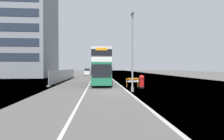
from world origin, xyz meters
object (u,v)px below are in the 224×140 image
object	(u,v)px
red_pillar_postbox	(142,81)
car_oncoming_near	(102,74)
roadworks_barrier	(132,81)
car_receding_far	(87,72)
lamppost_foreground	(132,54)
double_decker_bus	(102,66)
car_receding_mid	(100,73)

from	to	relation	value
red_pillar_postbox	car_oncoming_near	distance (m)	21.66
red_pillar_postbox	roadworks_barrier	bearing A→B (deg)	125.12
red_pillar_postbox	car_receding_far	world-z (taller)	car_receding_far
lamppost_foreground	car_oncoming_near	size ratio (longest dim) A/B	2.01
red_pillar_postbox	roadworks_barrier	xyz separation A→B (m)	(-0.90, 1.27, -0.14)
car_oncoming_near	red_pillar_postbox	bearing A→B (deg)	-78.54
double_decker_bus	red_pillar_postbox	world-z (taller)	double_decker_bus
red_pillar_postbox	car_receding_far	distance (m)	39.53
car_receding_far	double_decker_bus	bearing A→B (deg)	-82.71
double_decker_bus	red_pillar_postbox	bearing A→B (deg)	-46.26
roadworks_barrier	car_receding_mid	distance (m)	28.31
double_decker_bus	lamppost_foreground	distance (m)	8.70
red_pillar_postbox	car_oncoming_near	bearing A→B (deg)	101.46
car_receding_far	car_oncoming_near	bearing A→B (deg)	-74.70
red_pillar_postbox	car_receding_mid	xyz separation A→B (m)	(-4.89, 29.30, 0.10)
car_receding_mid	car_oncoming_near	bearing A→B (deg)	-85.83
double_decker_bus	red_pillar_postbox	xyz separation A→B (m)	(4.74, -4.95, -1.81)
car_oncoming_near	car_receding_mid	size ratio (longest dim) A/B	1.07
car_oncoming_near	car_receding_mid	distance (m)	8.09
double_decker_bus	roadworks_barrier	xyz separation A→B (m)	(3.84, -3.68, -1.95)
double_decker_bus	car_receding_mid	size ratio (longest dim) A/B	2.71
car_receding_mid	double_decker_bus	bearing A→B (deg)	-89.64
double_decker_bus	car_oncoming_near	distance (m)	16.37
lamppost_foreground	roadworks_barrier	size ratio (longest dim) A/B	4.86
lamppost_foreground	car_receding_far	distance (m)	42.35
lamppost_foreground	car_oncoming_near	bearing A→B (deg)	95.96
lamppost_foreground	car_receding_far	world-z (taller)	lamppost_foreground
car_receding_far	lamppost_foreground	bearing A→B (deg)	-80.10
red_pillar_postbox	car_receding_far	xyz separation A→B (m)	(-9.03, 38.49, 0.16)
roadworks_barrier	car_receding_mid	world-z (taller)	car_receding_mid
lamppost_foreground	car_receding_mid	bearing A→B (deg)	95.51
double_decker_bus	car_oncoming_near	size ratio (longest dim) A/B	2.54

